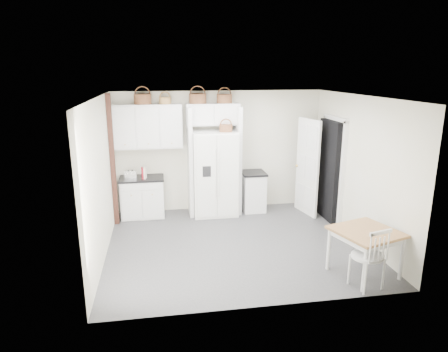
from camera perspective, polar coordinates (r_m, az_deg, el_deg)
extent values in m
plane|color=#36363B|center=(7.28, 1.70, -9.62)|extent=(4.50, 4.50, 0.00)
plane|color=white|center=(6.64, 1.88, 11.26)|extent=(4.50, 4.50, 0.00)
plane|color=beige|center=(8.76, -0.74, 3.58)|extent=(4.50, 0.00, 4.50)
plane|color=beige|center=(6.79, -17.19, -0.46)|extent=(0.00, 4.00, 4.00)
plane|color=beige|center=(7.60, 18.69, 1.01)|extent=(0.00, 4.00, 4.00)
cube|color=white|center=(8.49, -1.37, 0.41)|extent=(0.93, 0.75, 1.79)
cube|color=silver|center=(8.61, -11.55, -3.07)|extent=(0.88, 0.56, 0.81)
cube|color=silver|center=(8.83, 4.18, -2.29)|extent=(0.47, 0.57, 0.83)
cube|color=olive|center=(6.48, 19.41, -10.27)|extent=(1.07, 1.07, 0.71)
cube|color=silver|center=(6.09, 19.83, -10.69)|extent=(0.56, 0.53, 0.97)
cube|color=black|center=(8.49, -11.70, -0.34)|extent=(0.92, 0.59, 0.04)
cube|color=black|center=(8.71, 4.23, 0.43)|extent=(0.51, 0.60, 0.04)
cube|color=silver|center=(8.46, -13.19, 0.22)|extent=(0.24, 0.14, 0.16)
cube|color=maroon|center=(8.38, -11.58, 0.41)|extent=(0.05, 0.16, 0.23)
cube|color=#EFDEC9|center=(8.38, -11.19, 0.41)|extent=(0.06, 0.16, 0.23)
cylinder|color=brown|center=(8.35, -11.54, 10.71)|extent=(0.35, 0.35, 0.20)
cylinder|color=#A46B34|center=(8.35, -8.41, 10.62)|extent=(0.24, 0.24, 0.14)
cylinder|color=brown|center=(8.39, -3.78, 10.98)|extent=(0.36, 0.36, 0.20)
cylinder|color=brown|center=(8.46, 0.06, 10.98)|extent=(0.32, 0.32, 0.18)
cylinder|color=brown|center=(8.23, 0.27, 6.85)|extent=(0.27, 0.27, 0.14)
cube|color=silver|center=(8.40, -10.81, 6.98)|extent=(1.40, 0.34, 0.90)
cube|color=silver|center=(8.45, -1.60, 8.82)|extent=(1.12, 0.34, 0.45)
cube|color=silver|center=(8.43, -4.87, 2.03)|extent=(0.08, 0.60, 2.30)
cube|color=silver|center=(8.57, 1.95, 2.29)|extent=(0.08, 0.60, 2.30)
cube|color=black|center=(8.08, -15.63, 2.06)|extent=(0.09, 0.09, 2.60)
cube|color=black|center=(8.49, 14.89, 0.80)|extent=(0.18, 0.85, 2.05)
cube|color=white|center=(8.65, 11.82, 1.25)|extent=(0.21, 0.79, 2.05)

